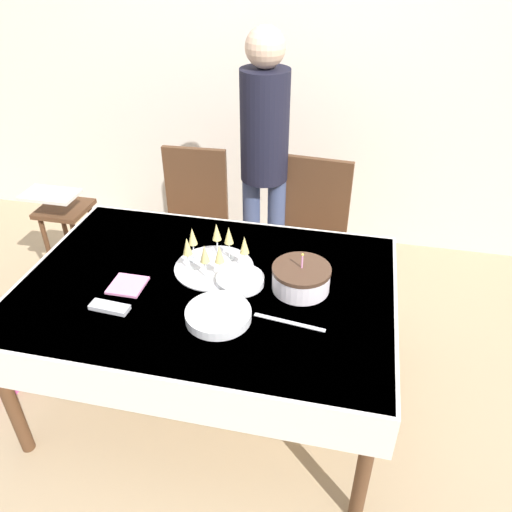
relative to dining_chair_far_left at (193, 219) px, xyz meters
The scene contains 14 objects.
ground_plane 1.10m from the dining_chair_far_left, 67.43° to the right, with size 12.00×12.00×0.00m, color tan.
wall_back 1.25m from the dining_chair_far_left, 66.35° to the left, with size 8.00×0.05×2.70m.
dining_table 0.98m from the dining_chair_far_left, 67.43° to the right, with size 1.68×1.17×0.72m.
dining_chair_far_left is the anchor object (origin of this frame).
dining_chair_far_right 0.75m from the dining_chair_far_left, ahead, with size 0.45×0.45×0.94m.
birthday_cake 1.19m from the dining_chair_far_left, 46.86° to the right, with size 0.26×0.26×0.19m.
champagne_tray 0.91m from the dining_chair_far_left, 64.12° to the right, with size 0.37×0.37×0.18m.
plate_stack_main 1.25m from the dining_chair_far_left, 66.21° to the right, with size 0.27×0.27×0.04m.
plate_stack_dessert 1.04m from the dining_chair_far_left, 58.88° to the right, with size 0.22×0.22×0.03m.
cake_knife 1.35m from the dining_chair_far_left, 54.20° to the right, with size 0.30×0.06×0.00m.
fork_pile 1.18m from the dining_chair_far_left, 88.43° to the right, with size 0.17×0.07×0.02m.
napkin_pile 1.02m from the dining_chair_far_left, 87.80° to the right, with size 0.15×0.15×0.01m.
person_standing 0.66m from the dining_chair_far_left, 11.67° to the left, with size 0.28×0.28×1.65m.
high_chair 0.84m from the dining_chair_far_left, behind, with size 0.33×0.35×0.71m.
Camera 1 is at (0.60, -1.71, 2.07)m, focal length 35.00 mm.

